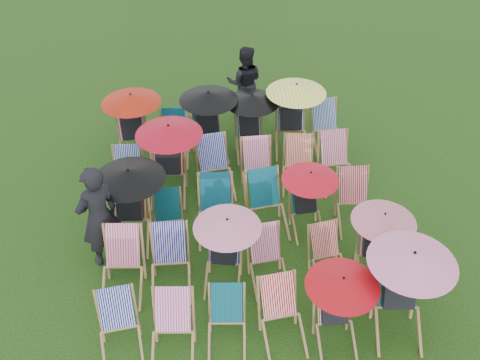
{
  "coord_description": "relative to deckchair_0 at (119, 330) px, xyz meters",
  "views": [
    {
      "loc": [
        -0.63,
        -6.67,
        6.78
      ],
      "look_at": [
        0.0,
        0.36,
        0.9
      ],
      "focal_mm": 40.0,
      "sensor_mm": 36.0,
      "label": 1
    }
  ],
  "objects": [
    {
      "name": "deckchair_22",
      "position": [
        3.12,
        3.39,
        0.02
      ],
      "size": [
        0.72,
        0.92,
        0.93
      ],
      "rotation": [
        0.0,
        0.0,
        -0.13
      ],
      "color": "#9F714A",
      "rests_on": "ground"
    },
    {
      "name": "deckchair_9",
      "position": [
        2.23,
        1.07,
        -0.0
      ],
      "size": [
        0.68,
        0.88,
        0.89
      ],
      "rotation": [
        0.0,
        0.0,
        0.12
      ],
      "color": "#9F714A",
      "rests_on": "ground"
    },
    {
      "name": "deckchair_6",
      "position": [
        -0.05,
        1.1,
        0.05
      ],
      "size": [
        0.74,
        0.97,
        1.0
      ],
      "rotation": [
        0.0,
        0.0,
        -0.09
      ],
      "color": "#9F714A",
      "rests_on": "ground"
    },
    {
      "name": "deckchair_11",
      "position": [
        3.96,
        1.1,
        0.19
      ],
      "size": [
        1.01,
        1.07,
        1.19
      ],
      "rotation": [
        0.0,
        0.0,
        -0.14
      ],
      "color": "#9F714A",
      "rests_on": "ground"
    },
    {
      "name": "person_rear",
      "position": [
        2.33,
        5.98,
        0.4
      ],
      "size": [
        0.89,
        0.73,
        1.69
      ],
      "primitive_type": "imported",
      "rotation": [
        0.0,
        0.0,
        3.02
      ],
      "color": "black",
      "rests_on": "ground"
    },
    {
      "name": "deckchair_13",
      "position": [
        0.65,
        2.16,
        -0.03
      ],
      "size": [
        0.58,
        0.79,
        0.83
      ],
      "rotation": [
        0.0,
        0.0,
        0.04
      ],
      "color": "#9F714A",
      "rests_on": "ground"
    },
    {
      "name": "deckchair_26",
      "position": [
        1.46,
        4.59,
        0.29
      ],
      "size": [
        1.18,
        1.28,
        1.4
      ],
      "rotation": [
        0.0,
        0.0,
        0.21
      ],
      "color": "#9F714A",
      "rests_on": "ground"
    },
    {
      "name": "deckchair_25",
      "position": [
        0.73,
        4.49,
        0.02
      ],
      "size": [
        0.67,
        0.9,
        0.94
      ],
      "rotation": [
        0.0,
        0.0,
        -0.06
      ],
      "color": "#9F714A",
      "rests_on": "ground"
    },
    {
      "name": "deckchair_20",
      "position": [
        1.53,
        3.4,
        0.05
      ],
      "size": [
        0.79,
        1.0,
        1.0
      ],
      "rotation": [
        0.0,
        0.0,
        0.15
      ],
      "color": "#9F714A",
      "rests_on": "ground"
    },
    {
      "name": "deckchair_23",
      "position": [
        3.85,
        3.36,
        0.04
      ],
      "size": [
        0.7,
        0.93,
        0.98
      ],
      "rotation": [
        0.0,
        0.0,
        0.06
      ],
      "color": "#9F714A",
      "rests_on": "ground"
    },
    {
      "name": "deckchair_29",
      "position": [
        3.93,
        4.56,
        0.03
      ],
      "size": [
        0.71,
        0.93,
        0.95
      ],
      "rotation": [
        0.0,
        0.0,
        0.09
      ],
      "color": "#9F714A",
      "rests_on": "ground"
    },
    {
      "name": "deckchair_19",
      "position": [
        0.66,
        3.4,
        0.32
      ],
      "size": [
        1.22,
        1.28,
        1.45
      ],
      "rotation": [
        0.0,
        0.0,
        -0.07
      ],
      "color": "#9F714A",
      "rests_on": "ground"
    },
    {
      "name": "deckchair_17",
      "position": [
        3.92,
        2.25,
        0.03
      ],
      "size": [
        0.65,
        0.9,
        0.95
      ],
      "rotation": [
        0.0,
        0.0,
        -0.03
      ],
      "color": "#9F714A",
      "rests_on": "ground"
    },
    {
      "name": "person_left",
      "position": [
        -0.39,
        1.77,
        0.52
      ],
      "size": [
        0.84,
        0.79,
        1.92
      ],
      "primitive_type": "imported",
      "rotation": [
        0.0,
        0.0,
        3.78
      ],
      "color": "black",
      "rests_on": "ground"
    },
    {
      "name": "deckchair_18",
      "position": [
        -0.12,
        3.33,
        0.02
      ],
      "size": [
        0.65,
        0.88,
        0.92
      ],
      "rotation": [
        0.0,
        0.0,
        -0.04
      ],
      "color": "#9F714A",
      "rests_on": "ground"
    },
    {
      "name": "deckchair_0",
      "position": [
        0.0,
        0.0,
        0.0
      ],
      "size": [
        0.69,
        0.89,
        0.89
      ],
      "rotation": [
        0.0,
        0.0,
        0.14
      ],
      "color": "#9F714A",
      "rests_on": "ground"
    },
    {
      "name": "deckchair_16",
      "position": [
        3.06,
        2.22,
        0.17
      ],
      "size": [
        0.98,
        1.04,
        1.16
      ],
      "rotation": [
        0.0,
        0.0,
        0.1
      ],
      "color": "#9F714A",
      "rests_on": "ground"
    },
    {
      "name": "deckchair_1",
      "position": [
        0.74,
        -0.14,
        0.03
      ],
      "size": [
        0.69,
        0.91,
        0.94
      ],
      "rotation": [
        0.0,
        0.0,
        -0.09
      ],
      "color": "#9F714A",
      "rests_on": "ground"
    },
    {
      "name": "deckchair_12",
      "position": [
        0.03,
        2.23,
        0.31
      ],
      "size": [
        1.2,
        1.25,
        1.42
      ],
      "rotation": [
        0.0,
        0.0,
        -0.07
      ],
      "color": "#9F714A",
      "rests_on": "ground"
    },
    {
      "name": "deckchair_10",
      "position": [
        3.21,
        1.11,
        -0.03
      ],
      "size": [
        0.67,
        0.84,
        0.82
      ],
      "rotation": [
        0.0,
        0.0,
        0.19
      ],
      "color": "#9F714A",
      "rests_on": "ground"
    },
    {
      "name": "deckchair_2",
      "position": [
        1.5,
        -0.03,
        -0.02
      ],
      "size": [
        0.63,
        0.83,
        0.85
      ],
      "rotation": [
        0.0,
        0.0,
        -0.09
      ],
      "color": "#9F714A",
      "rests_on": "ground"
    },
    {
      "name": "deckchair_24",
      "position": [
        -0.07,
        4.64,
        0.29
      ],
      "size": [
        1.18,
        1.27,
        1.39
      ],
      "rotation": [
        0.0,
        0.0,
        0.15
      ],
      "color": "#9F714A",
      "rests_on": "ground"
    },
    {
      "name": "deckchair_5",
      "position": [
        3.99,
        0.03,
        0.33
      ],
      "size": [
        1.23,
        1.3,
        1.46
      ],
      "rotation": [
        0.0,
        0.0,
        -0.09
      ],
      "color": "#9F714A",
      "rests_on": "ground"
    },
    {
      "name": "deckchair_15",
      "position": [
        2.38,
        2.28,
        0.05
      ],
      "size": [
        0.79,
        1.0,
        0.99
      ],
      "rotation": [
        0.0,
        0.0,
        0.15
      ],
      "color": "#9F714A",
      "rests_on": "ground"
    },
    {
      "name": "deckchair_21",
      "position": [
        2.33,
        3.32,
        0.04
      ],
      "size": [
        0.66,
        0.9,
        0.96
      ],
      "rotation": [
        0.0,
        0.0,
        0.03
      ],
      "color": "#9F714A",
      "rests_on": "ground"
    },
    {
      "name": "deckchair_28",
      "position": [
        3.19,
        4.64,
        0.32
      ],
      "size": [
        1.22,
        1.28,
        1.45
      ],
      "rotation": [
        0.0,
        0.0,
        -0.09
      ],
      "color": "#9F714A",
      "rests_on": "ground"
    },
    {
      "name": "deckchair_14",
      "position": [
        1.47,
        2.22,
        0.06
      ],
      "size": [
        0.7,
        0.95,
        1.0
      ],
      "rotation": [
        0.0,
        0.0,
        -0.04
      ],
      "color": "#9F714A",
      "rests_on": "ground"
    },
    {
      "name": "deckchair_8",
      "position": [
        1.55,
        1.15,
        0.21
      ],
      "size": [
        1.04,
        1.11,
        1.24
      ],
      "rotation": [
        0.0,
        0.0,
        -0.19
      ],
      "color": "#9F714A",
      "rests_on": "ground"
    },
    {
      "name": "ground",
      "position": [
        1.91,
        2.18,
        -0.44
      ],
      "size": [
        100.0,
        100.0,
        0.0
      ],
      "primitive_type": "plane",
      "color": "black",
      "rests_on": "ground"
    },
    {
      "name": "deckchair_27",
      "position": [
        2.31,
        4.57,
        0.24
      ],
      "size": [
        1.09,
        1.13,
        1.3
      ],
      "rotation": [
        0.0,
        0.0,
        0.01
      ],
      "color": "#9F714A",
      "rests_on": "ground"
    },
    {
      "name": "deckchair_7",
      "position": [
        0.7,
        1.12,
        0.04
      ],
      "size": [
        0.65,
        0.9,
        0.97
      ],
      "rotation": [
        0.0,
        0.0,
        -0.02
      ],
      "color": "#9F714A",
      "rests_on": "ground"
    },
    {
      "name": "deckchair_4",
      "position": [
        3.04,
        -0.1,
        0.2
      ],
      "size": [
        1.02,
        1.07,
        1.21
      ],
      "rotation": [
        0.0,
        0.0,
        0.04
      ],
      "color": "#9F714A",
      "rests_on": "ground"
    },
    {
      "name": "deckchair_3",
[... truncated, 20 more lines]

